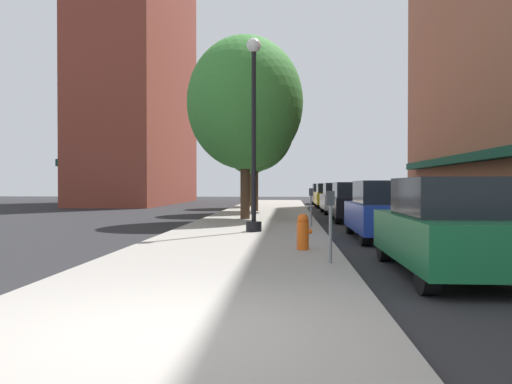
# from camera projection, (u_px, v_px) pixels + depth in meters

# --- Properties ---
(ground_plane) EXTENTS (90.00, 90.00, 0.00)m
(ground_plane) POSITION_uv_depth(u_px,v_px,m) (350.00, 220.00, 22.63)
(ground_plane) COLOR #232326
(sidewalk_slab) EXTENTS (4.80, 50.00, 0.12)m
(sidewalk_slab) POSITION_uv_depth(u_px,v_px,m) (261.00, 217.00, 23.88)
(sidewalk_slab) COLOR gray
(sidewalk_slab) RESTS_ON ground
(building_far_background) EXTENTS (6.80, 18.00, 21.39)m
(building_far_background) POSITION_uv_depth(u_px,v_px,m) (141.00, 76.00, 42.41)
(building_far_background) COLOR brown
(building_far_background) RESTS_ON ground
(lamppost) EXTENTS (0.48, 0.48, 5.90)m
(lamppost) POSITION_uv_depth(u_px,v_px,m) (254.00, 131.00, 15.54)
(lamppost) COLOR black
(lamppost) RESTS_ON sidewalk_slab
(fire_hydrant) EXTENTS (0.33, 0.26, 0.79)m
(fire_hydrant) POSITION_uv_depth(u_px,v_px,m) (303.00, 231.00, 11.17)
(fire_hydrant) COLOR #E05614
(fire_hydrant) RESTS_ON sidewalk_slab
(parking_meter_near) EXTENTS (0.14, 0.09, 1.31)m
(parking_meter_near) POSITION_uv_depth(u_px,v_px,m) (311.00, 202.00, 17.38)
(parking_meter_near) COLOR slate
(parking_meter_near) RESTS_ON sidewalk_slab
(parking_meter_far) EXTENTS (0.14, 0.09, 1.31)m
(parking_meter_far) POSITION_uv_depth(u_px,v_px,m) (331.00, 217.00, 9.25)
(parking_meter_far) COLOR slate
(parking_meter_far) RESTS_ON sidewalk_slab
(tree_near) EXTENTS (3.61, 3.61, 6.31)m
(tree_near) POSITION_uv_depth(u_px,v_px,m) (250.00, 144.00, 34.56)
(tree_near) COLOR #4C3823
(tree_near) RESTS_ON sidewalk_slab
(tree_mid) EXTENTS (4.88, 4.88, 7.70)m
(tree_mid) POSITION_uv_depth(u_px,v_px,m) (245.00, 103.00, 21.45)
(tree_mid) COLOR #422D1E
(tree_mid) RESTS_ON sidewalk_slab
(tree_far) EXTENTS (4.40, 4.40, 7.22)m
(tree_far) POSITION_uv_depth(u_px,v_px,m) (255.00, 126.00, 27.85)
(tree_far) COLOR #422D1E
(tree_far) RESTS_ON sidewalk_slab
(car_green) EXTENTS (1.80, 4.30, 1.66)m
(car_green) POSITION_uv_depth(u_px,v_px,m) (449.00, 228.00, 8.61)
(car_green) COLOR black
(car_green) RESTS_ON ground
(car_blue) EXTENTS (1.80, 4.30, 1.66)m
(car_blue) POSITION_uv_depth(u_px,v_px,m) (385.00, 211.00, 14.38)
(car_blue) COLOR black
(car_blue) RESTS_ON ground
(car_black) EXTENTS (1.80, 4.30, 1.66)m
(car_black) POSITION_uv_depth(u_px,v_px,m) (353.00, 202.00, 21.53)
(car_black) COLOR black
(car_black) RESTS_ON ground
(car_silver) EXTENTS (1.80, 4.30, 1.66)m
(car_silver) POSITION_uv_depth(u_px,v_px,m) (339.00, 199.00, 27.70)
(car_silver) COLOR black
(car_silver) RESTS_ON ground
(car_yellow) EXTENTS (1.80, 4.30, 1.66)m
(car_yellow) POSITION_uv_depth(u_px,v_px,m) (329.00, 196.00, 34.81)
(car_yellow) COLOR black
(car_yellow) RESTS_ON ground
(car_white) EXTENTS (1.80, 4.30, 1.66)m
(car_white) POSITION_uv_depth(u_px,v_px,m) (322.00, 194.00, 41.26)
(car_white) COLOR black
(car_white) RESTS_ON ground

